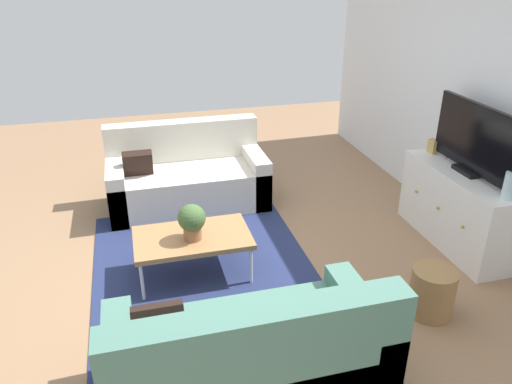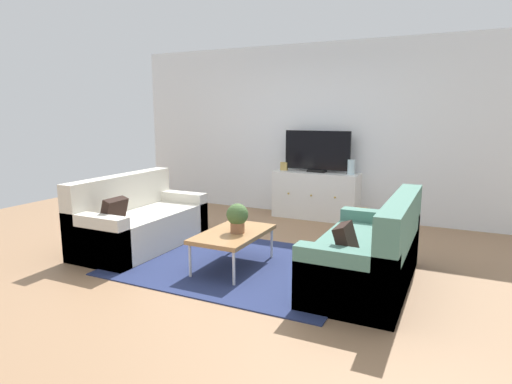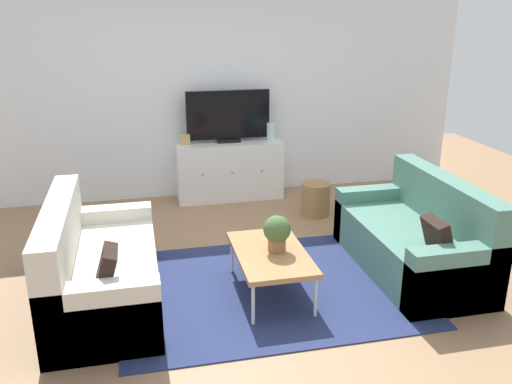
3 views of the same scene
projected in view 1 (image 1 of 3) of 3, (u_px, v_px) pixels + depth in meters
ground_plane at (222, 270)px, 4.37m from camera, size 10.00×10.00×0.00m
wall_back at (499, 101)px, 4.37m from camera, size 6.40×0.12×2.70m
area_rug at (205, 272)px, 4.33m from camera, size 2.50×1.90×0.01m
couch_left_side at (187, 178)px, 5.47m from camera, size 0.83×1.68×0.88m
couch_right_side at (250, 365)px, 2.96m from camera, size 0.83×1.68×0.88m
coffee_table at (192, 239)px, 4.15m from camera, size 0.58×0.97×0.39m
potted_plant at (192, 220)px, 4.02m from camera, size 0.23×0.23×0.31m
tv_console at (459, 208)px, 4.65m from camera, size 1.32×0.47×0.73m
flat_screen_tv at (474, 140)px, 4.36m from camera, size 1.03×0.16×0.64m
glass_vase at (510, 186)px, 3.98m from camera, size 0.11×0.11×0.22m
mantel_clock at (433, 146)px, 4.94m from camera, size 0.11×0.07×0.13m
wicker_basket at (432, 292)px, 3.77m from camera, size 0.34×0.34×0.39m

